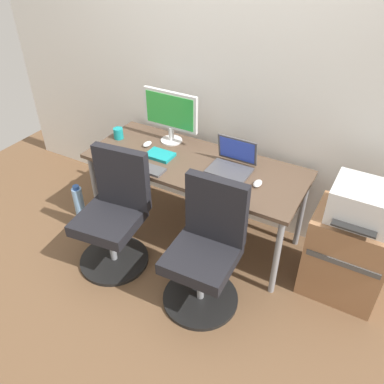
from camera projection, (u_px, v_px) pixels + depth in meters
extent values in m
plane|color=brown|center=(195.00, 232.00, 3.46)|extent=(5.28, 5.28, 0.00)
cube|color=white|center=(223.00, 70.00, 3.00)|extent=(4.40, 0.04, 2.60)
cube|color=brown|center=(195.00, 164.00, 3.05)|extent=(1.71, 0.68, 0.03)
cylinder|color=gray|center=(96.00, 191.00, 3.37)|extent=(0.04, 0.04, 0.68)
cylinder|color=gray|center=(276.00, 258.00, 2.73)|extent=(0.04, 0.04, 0.68)
cylinder|color=gray|center=(136.00, 160.00, 3.79)|extent=(0.04, 0.04, 0.68)
cylinder|color=gray|center=(302.00, 212.00, 3.15)|extent=(0.04, 0.04, 0.68)
cylinder|color=black|center=(115.00, 260.00, 3.17)|extent=(0.54, 0.54, 0.03)
cylinder|color=gray|center=(112.00, 242.00, 3.06)|extent=(0.05, 0.05, 0.34)
cube|color=black|center=(108.00, 221.00, 2.93)|extent=(0.49, 0.49, 0.09)
cube|color=black|center=(122.00, 178.00, 2.89)|extent=(0.43, 0.12, 0.48)
cylinder|color=black|center=(200.00, 298.00, 2.86)|extent=(0.54, 0.54, 0.03)
cylinder|color=gray|center=(201.00, 280.00, 2.75)|extent=(0.05, 0.05, 0.34)
cube|color=black|center=(201.00, 258.00, 2.62)|extent=(0.46, 0.46, 0.09)
cube|color=black|center=(216.00, 210.00, 2.58)|extent=(0.42, 0.09, 0.48)
cube|color=#996B47|center=(346.00, 254.00, 2.77)|extent=(0.52, 0.42, 0.66)
cube|color=#4C4C4C|center=(342.00, 264.00, 2.56)|extent=(0.47, 0.01, 0.04)
cube|color=silver|center=(362.00, 203.00, 2.51)|extent=(0.38, 0.34, 0.24)
cube|color=#262626|center=(354.00, 229.00, 2.40)|extent=(0.27, 0.06, 0.01)
cylinder|color=#8CBFF2|center=(79.00, 201.00, 3.58)|extent=(0.09, 0.09, 0.28)
cylinder|color=#2D59B2|center=(76.00, 187.00, 3.49)|extent=(0.06, 0.06, 0.03)
cylinder|color=silver|center=(172.00, 140.00, 3.32)|extent=(0.18, 0.18, 0.01)
cylinder|color=silver|center=(171.00, 134.00, 3.28)|extent=(0.04, 0.04, 0.11)
cube|color=silver|center=(170.00, 110.00, 3.16)|extent=(0.48, 0.03, 0.31)
cube|color=green|center=(169.00, 111.00, 3.15)|extent=(0.43, 0.00, 0.26)
cube|color=#4C4C51|center=(229.00, 171.00, 2.93)|extent=(0.31, 0.22, 0.02)
cube|color=#4C4C51|center=(237.00, 150.00, 2.96)|extent=(0.31, 0.05, 0.21)
cube|color=blue|center=(237.00, 150.00, 2.95)|extent=(0.28, 0.04, 0.18)
cube|color=#515156|center=(143.00, 167.00, 2.97)|extent=(0.34, 0.12, 0.02)
cube|color=#B7B7B7|center=(212.00, 183.00, 2.81)|extent=(0.34, 0.12, 0.02)
ellipsoid|color=silver|center=(147.00, 144.00, 3.25)|extent=(0.06, 0.10, 0.03)
ellipsoid|color=silver|center=(258.00, 183.00, 2.79)|extent=(0.06, 0.10, 0.03)
cylinder|color=teal|center=(118.00, 133.00, 3.33)|extent=(0.08, 0.08, 0.09)
cylinder|color=slate|center=(240.00, 148.00, 3.11)|extent=(0.07, 0.07, 0.10)
cube|color=teal|center=(160.00, 155.00, 3.11)|extent=(0.21, 0.15, 0.03)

